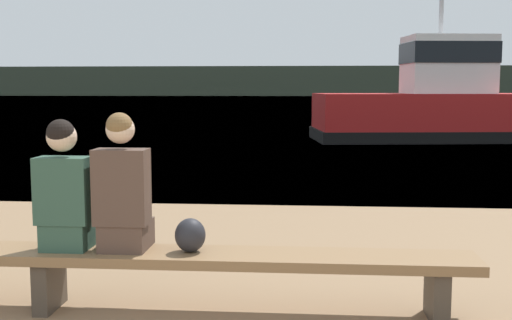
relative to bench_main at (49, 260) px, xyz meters
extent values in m
plane|color=#5684A3|center=(0.90, 124.43, -0.38)|extent=(240.00, 240.00, 0.00)
cube|color=#384233|center=(0.90, 119.55, 2.35)|extent=(600.00, 12.00, 5.47)
cube|color=brown|center=(0.00, 0.00, 0.05)|extent=(6.40, 0.47, 0.07)
cube|color=#42382D|center=(2.90, 0.00, -0.19)|extent=(0.12, 0.40, 0.39)
cube|color=#42382D|center=(0.00, 0.00, -0.19)|extent=(0.12, 0.40, 0.39)
cube|color=#2D4C3D|center=(0.14, 0.08, 0.19)|extent=(0.34, 0.40, 0.21)
cube|color=#2D4C3D|center=(0.14, -0.02, 0.54)|extent=(0.39, 0.22, 0.50)
sphere|color=beige|center=(0.14, -0.02, 0.94)|extent=(0.22, 0.22, 0.22)
sphere|color=black|center=(0.14, -0.04, 0.97)|extent=(0.21, 0.21, 0.21)
cube|color=#4C382D|center=(0.58, 0.08, 0.19)|extent=(0.34, 0.40, 0.21)
cube|color=#4C382D|center=(0.58, -0.02, 0.57)|extent=(0.39, 0.22, 0.56)
sphere|color=beige|center=(0.58, -0.02, 1.00)|extent=(0.21, 0.21, 0.21)
sphere|color=brown|center=(0.58, -0.04, 1.02)|extent=(0.19, 0.19, 0.19)
ellipsoid|color=#232328|center=(1.09, 0.01, 0.21)|extent=(0.23, 0.22, 0.25)
cube|color=#A81919|center=(5.97, 16.16, 0.36)|extent=(7.77, 3.88, 1.47)
cube|color=black|center=(5.97, 16.16, -0.20)|extent=(7.93, 4.01, 0.35)
cube|color=silver|center=(6.34, 16.20, 1.99)|extent=(2.81, 2.09, 1.80)
cube|color=black|center=(6.34, 16.20, 2.35)|extent=(2.87, 2.16, 0.65)
camera|label=1|loc=(1.95, -4.60, 1.31)|focal=45.00mm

